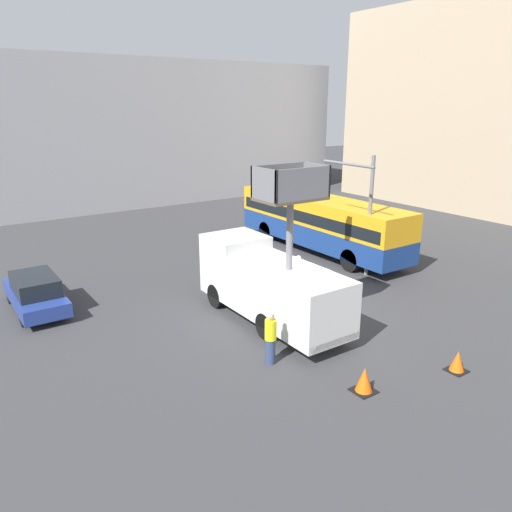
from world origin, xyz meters
The scene contains 10 objects.
ground_plane centered at (0.00, 0.00, 0.00)m, with size 120.00×120.00×0.00m, color #38383A.
building_backdrop_far centered at (0.00, 28.90, 5.69)m, with size 44.00×10.00×11.38m.
utility_truck centered at (-1.42, 0.96, 1.60)m, with size 2.29×7.09×6.06m.
city_bus centered at (6.54, 7.07, 1.81)m, with size 2.62×11.59×3.03m.
traffic_light_pole centered at (4.48, 2.66, 3.91)m, with size 3.40×3.15×5.78m.
road_worker_near_truck centered at (-3.30, -1.73, 0.93)m, with size 0.38×0.38×1.86m.
road_worker_directing centered at (1.19, 2.41, 0.91)m, with size 0.38×0.38×1.82m.
traffic_cone_near_truck centered at (1.24, -5.43, 0.32)m, with size 0.59×0.59×0.68m.
traffic_cone_mid_road centered at (-2.02, -4.60, 0.36)m, with size 0.66×0.66×0.75m.
parked_car_curbside centered at (-8.56, 7.11, 0.76)m, with size 1.74×4.49×1.52m.
Camera 1 is at (-11.82, -13.34, 8.06)m, focal length 35.00 mm.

